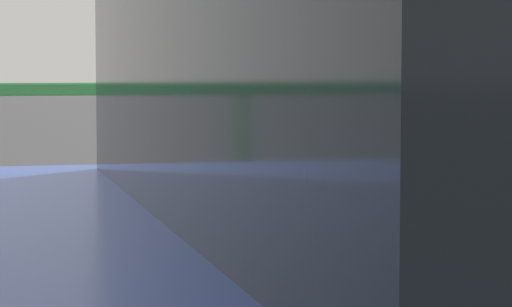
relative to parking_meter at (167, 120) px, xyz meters
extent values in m
cylinder|color=#939699|center=(0.00, 0.00, 0.10)|extent=(0.18, 0.18, 0.28)
sphere|color=silver|center=(0.00, 0.00, 0.27)|extent=(0.18, 0.18, 0.18)
cube|color=black|center=(0.00, -0.10, 0.16)|extent=(0.10, 0.01, 0.07)
cube|color=red|center=(0.00, -0.10, 0.05)|extent=(0.11, 0.01, 0.09)
cube|color=beige|center=(0.48, 0.09, 0.10)|extent=(0.44, 0.26, 0.61)
cylinder|color=beige|center=(0.73, 0.11, 0.12)|extent=(0.09, 0.09, 0.58)
cylinder|color=beige|center=(0.24, -0.10, 0.20)|extent=(0.13, 0.43, 0.51)
cylinder|color=#1E602D|center=(-0.21, 2.29, 0.04)|extent=(24.00, 0.06, 0.06)
cylinder|color=#1E602D|center=(-0.21, 2.29, -0.43)|extent=(24.00, 0.05, 0.05)
cylinder|color=#1E602D|center=(0.88, 2.29, -0.49)|extent=(0.06, 0.06, 1.06)
camera|label=1|loc=(-0.50, -3.09, 0.14)|focal=81.24mm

